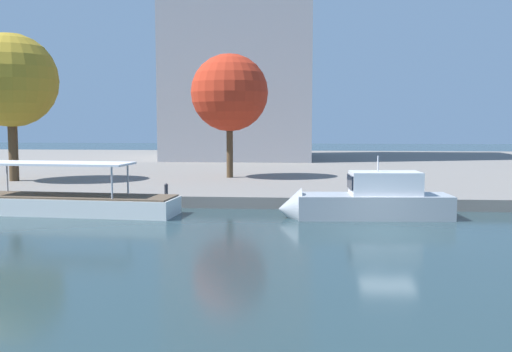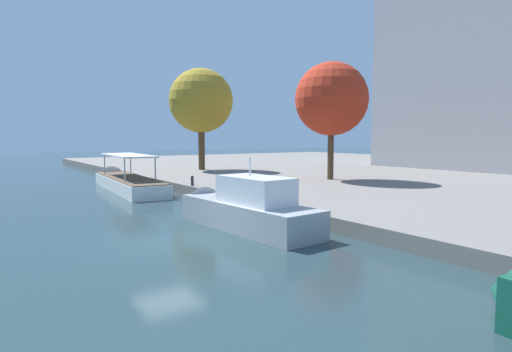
# 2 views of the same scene
# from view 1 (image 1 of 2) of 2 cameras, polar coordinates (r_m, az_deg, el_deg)

# --- Properties ---
(ground_plane) EXTENTS (220.00, 220.00, 0.00)m
(ground_plane) POSITION_cam_1_polar(r_m,az_deg,el_deg) (26.94, 12.95, -5.44)
(ground_plane) COLOR #23383D
(dock_promenade) EXTENTS (120.00, 55.00, 0.67)m
(dock_promenade) POSITION_cam_1_polar(r_m,az_deg,el_deg) (60.53, 8.48, 0.88)
(dock_promenade) COLOR slate
(dock_promenade) RESTS_ON ground_plane
(tour_boat_0) EXTENTS (14.53, 3.68, 3.73)m
(tour_boat_0) POSITION_cam_1_polar(r_m,az_deg,el_deg) (33.78, -20.46, -2.75)
(tour_boat_0) COLOR silver
(tour_boat_0) RESTS_ON ground_plane
(motor_yacht_1) EXTENTS (9.03, 2.89, 3.90)m
(motor_yacht_1) POSITION_cam_1_polar(r_m,az_deg,el_deg) (30.58, 10.59, -2.71)
(motor_yacht_1) COLOR #9EA3A8
(motor_yacht_1) RESTS_ON ground_plane
(mooring_bollard_0) EXTENTS (0.23, 0.23, 0.73)m
(mooring_bollard_0) POSITION_cam_1_polar(r_m,az_deg,el_deg) (34.28, -8.87, -1.28)
(mooring_bollard_0) COLOR #2D2D33
(mooring_bollard_0) RESTS_ON dock_promenade
(tree_1) EXTENTS (6.78, 6.78, 10.72)m
(tree_1) POSITION_cam_1_polar(r_m,az_deg,el_deg) (45.80, -23.07, 8.82)
(tree_1) COLOR #4C3823
(tree_1) RESTS_ON dock_promenade
(tree_2) EXTENTS (5.96, 5.96, 9.56)m
(tree_2) POSITION_cam_1_polar(r_m,az_deg,el_deg) (44.74, -2.57, 8.06)
(tree_2) COLOR #4C3823
(tree_2) RESTS_ON dock_promenade
(office_tower) EXTENTS (16.66, 15.61, 39.38)m
(office_tower) POSITION_cam_1_polar(r_m,az_deg,el_deg) (70.97, -1.46, 17.00)
(office_tower) COLOR #939399
(office_tower) RESTS_ON dock_promenade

